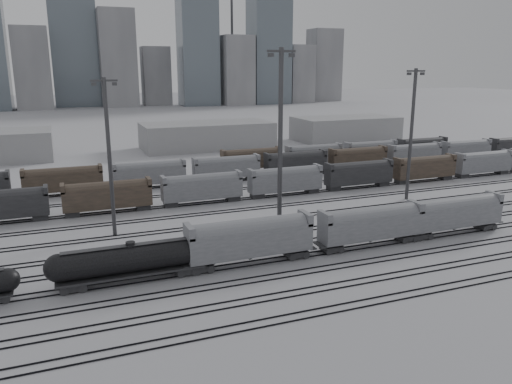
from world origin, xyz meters
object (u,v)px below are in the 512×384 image
object	(u,v)px
hopper_car_a	(250,237)
hopper_car_b	(371,223)
light_mast_c	(280,137)
tank_car_b	(131,260)
hopper_car_c	(456,212)

from	to	relation	value
hopper_car_a	hopper_car_b	xyz separation A→B (m)	(18.29, 0.00, -0.20)
hopper_car_a	light_mast_c	bearing A→B (deg)	50.99
tank_car_b	hopper_car_c	bearing A→B (deg)	0.00
tank_car_b	hopper_car_a	xyz separation A→B (m)	(14.93, 0.00, 0.91)
hopper_car_c	light_mast_c	size ratio (longest dim) A/B	0.57
tank_car_b	hopper_car_b	bearing A→B (deg)	0.00
hopper_car_b	hopper_car_c	bearing A→B (deg)	0.00
hopper_car_c	hopper_car_a	bearing A→B (deg)	180.00
hopper_car_a	light_mast_c	world-z (taller)	light_mast_c
light_mast_c	hopper_car_a	bearing A→B (deg)	-129.01
hopper_car_c	tank_car_b	bearing A→B (deg)	-180.00
tank_car_b	light_mast_c	distance (m)	29.24
hopper_car_b	light_mast_c	world-z (taller)	light_mast_c
tank_car_b	light_mast_c	bearing A→B (deg)	25.25
hopper_car_c	light_mast_c	bearing A→B (deg)	154.75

